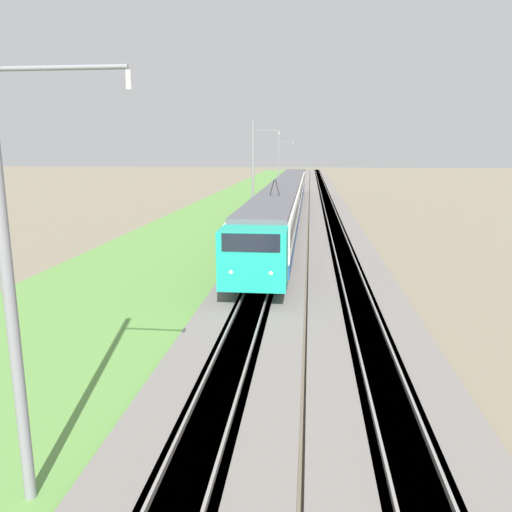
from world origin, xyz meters
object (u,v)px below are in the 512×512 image
passenger_train (286,196)px  catenary_mast_far (279,163)px  catenary_mast_near (10,274)px  catenary_mast_mid (253,171)px

passenger_train → catenary_mast_far: catenary_mast_far is taller
passenger_train → catenary_mast_near: catenary_mast_near is taller
catenary_mast_mid → catenary_mast_near: bearing=-180.0°
passenger_train → catenary_mast_mid: size_ratio=6.53×
passenger_train → catenary_mast_far: (34.71, 2.92, 2.36)m
catenary_mast_mid → catenary_mast_far: 38.52m
passenger_train → catenary_mast_mid: catenary_mast_mid is taller
catenary_mast_near → catenary_mast_mid: 38.52m
catenary_mast_near → catenary_mast_far: 77.03m
passenger_train → catenary_mast_far: 34.91m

